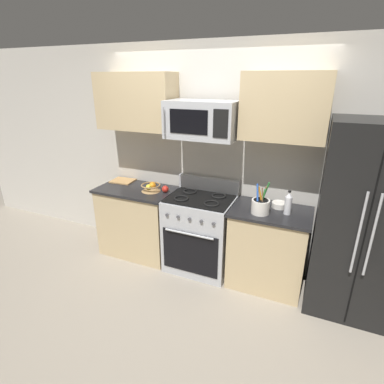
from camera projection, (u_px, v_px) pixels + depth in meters
The scene contains 15 objects.
ground_plane at pixel (178, 297), 3.24m from camera, with size 16.00×16.00×0.00m, color gray.
wall_back at pixel (212, 159), 3.61m from camera, with size 8.00×0.10×2.60m, color beige.
counter_left at pixel (138, 221), 3.93m from camera, with size 0.97×0.59×0.91m.
range_oven at pixel (200, 232), 3.60m from camera, with size 0.76×0.63×1.09m.
counter_right at pixel (268, 248), 3.31m from camera, with size 0.83×0.59×0.91m.
refrigerator at pixel (361, 222), 2.81m from camera, with size 0.78×0.70×1.89m.
microwave at pixel (202, 120), 3.15m from camera, with size 0.75×0.44×0.39m.
upper_cabinets_left at pixel (136, 102), 3.52m from camera, with size 0.96×0.34×0.65m.
upper_cabinets_right at pixel (285, 107), 2.89m from camera, with size 0.82×0.34×0.65m.
utensil_crock at pixel (261, 206), 3.06m from camera, with size 0.19×0.19×0.34m.
fruit_basket at pixel (151, 187), 3.67m from camera, with size 0.24×0.24×0.11m.
apple_loose at pixel (165, 189), 3.63m from camera, with size 0.08×0.08×0.08m, color red.
cutting_board at pixel (123, 181), 4.02m from camera, with size 0.29×0.24×0.02m, color tan.
bottle_vinegar at pixel (288, 203), 3.03m from camera, with size 0.07×0.07×0.25m.
prep_bowl at pixel (279, 205), 3.21m from camera, with size 0.16×0.16×0.06m.
Camera 1 is at (1.18, -2.34, 2.22)m, focal length 28.06 mm.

